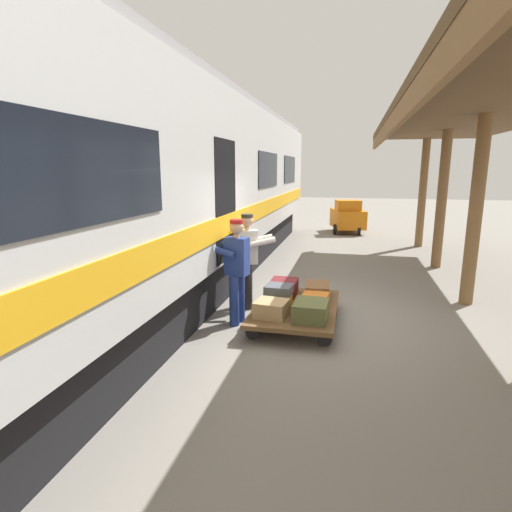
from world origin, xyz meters
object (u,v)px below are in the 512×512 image
porter_in_overalls (236,268)px  porter_by_door (248,258)px  train_car (144,193)px  suitcase_maroon_trunk (284,287)px  suitcase_tan_vintage (271,309)px  baggage_tug (348,217)px  suitcase_olive_duffel (311,311)px  suitcase_yellow_case (278,299)px  suitcase_brown_leather (317,290)px  suitcase_slate_roller (279,290)px  suitcase_orange_carryall (314,301)px  luggage_cart (296,308)px

porter_in_overalls → porter_by_door: (-0.00, -0.81, 0.00)m
train_car → porter_by_door: bearing=-168.8°
suitcase_maroon_trunk → porter_by_door: (0.64, 0.01, 0.51)m
suitcase_tan_vintage → baggage_tug: 10.71m
suitcase_olive_duffel → baggage_tug: (-0.38, -10.66, 0.21)m
suitcase_yellow_case → suitcase_brown_leather: 0.82m
porter_by_door → baggage_tug: porter_by_door is taller
suitcase_yellow_case → suitcase_slate_roller: bearing=114.9°
porter_in_overalls → suitcase_olive_duffel: bearing=165.3°
suitcase_maroon_trunk → suitcase_orange_carryall: size_ratio=0.99×
suitcase_maroon_trunk → baggage_tug: size_ratio=0.29×
suitcase_tan_vintage → suitcase_orange_carryall: 0.82m
suitcase_yellow_case → porter_in_overalls: (0.65, 0.25, 0.55)m
suitcase_yellow_case → train_car: bearing=-4.9°
suitcase_maroon_trunk → suitcase_slate_roller: suitcase_slate_roller is taller
suitcase_orange_carryall → suitcase_slate_roller: (0.58, 0.03, 0.17)m
luggage_cart → baggage_tug: size_ratio=1.09×
porter_in_overalls → porter_by_door: same height
suitcase_orange_carryall → suitcase_brown_leather: 0.57m
suitcase_brown_leather → baggage_tug: 9.53m
porter_by_door → baggage_tug: 9.67m
suitcase_yellow_case → baggage_tug: (-0.97, -10.09, 0.25)m
suitcase_maroon_trunk → porter_in_overalls: bearing=51.6°
train_car → baggage_tug: (-3.40, -9.88, -1.43)m
suitcase_slate_roller → suitcase_yellow_case: bearing=-65.1°
suitcase_yellow_case → baggage_tug: bearing=-95.5°
train_car → suitcase_brown_leather: 3.47m
porter_in_overalls → suitcase_maroon_trunk: bearing=-128.4°
suitcase_brown_leather → porter_in_overalls: size_ratio=0.35×
suitcase_tan_vintage → suitcase_yellow_case: bearing=-90.0°
suitcase_olive_duffel → suitcase_maroon_trunk: suitcase_olive_duffel is taller
suitcase_maroon_trunk → suitcase_slate_roller: size_ratio=1.33×
luggage_cart → suitcase_olive_duffel: (-0.30, 0.57, 0.18)m
suitcase_tan_vintage → porter_by_door: (0.64, -1.13, 0.52)m
suitcase_olive_duffel → luggage_cart: bearing=-62.6°
suitcase_brown_leather → porter_in_overalls: bearing=33.4°
suitcase_tan_vintage → baggage_tug: size_ratio=0.25×
suitcase_slate_roller → porter_by_door: size_ratio=0.25×
train_car → suitcase_brown_leather: bearing=-173.2°
train_car → porter_by_door: (-1.79, -0.35, -1.14)m
suitcase_olive_duffel → porter_by_door: porter_by_door is taller
train_car → suitcase_tan_vintage: (-2.43, 0.78, -1.65)m
suitcase_slate_roller → suitcase_olive_duffel: bearing=137.0°
suitcase_maroon_trunk → suitcase_orange_carryall: bearing=136.0°
suitcase_tan_vintage → suitcase_brown_leather: bearing=-117.4°
suitcase_orange_carryall → suitcase_slate_roller: size_ratio=1.35×
suitcase_tan_vintage → suitcase_olive_duffel: bearing=180.0°
suitcase_maroon_trunk → suitcase_slate_roller: bearing=91.5°
suitcase_brown_leather → baggage_tug: size_ratio=0.31×
suitcase_orange_carryall → porter_by_door: porter_by_door is taller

